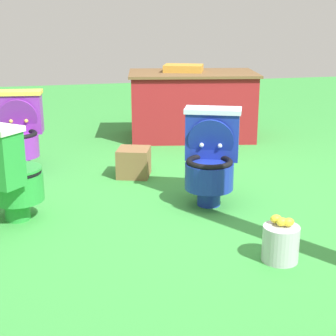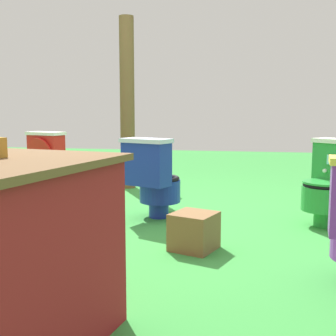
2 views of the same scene
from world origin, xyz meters
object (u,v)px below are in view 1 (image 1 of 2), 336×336
object	(u,v)px
toilet_blue	(210,156)
lemon_bucket	(281,242)
toilet_green	(6,173)
toilet_purple	(19,130)
vendor_table	(192,105)
small_crate	(134,162)

from	to	relation	value
toilet_blue	lemon_bucket	xyz separation A→B (m)	(0.10, -1.06, -0.26)
toilet_green	toilet_purple	bearing A→B (deg)	130.28
toilet_purple	toilet_green	distance (m)	1.37
toilet_green	toilet_blue	bearing A→B (deg)	44.86
vendor_table	toilet_purple	bearing A→B (deg)	-156.53
toilet_green	lemon_bucket	xyz separation A→B (m)	(1.61, -0.98, -0.25)
toilet_purple	small_crate	xyz separation A→B (m)	(1.00, -0.50, -0.24)
toilet_purple	toilet_blue	size ratio (longest dim) A/B	1.00
toilet_purple	toilet_blue	xyz separation A→B (m)	(1.47, -1.29, 0.00)
toilet_purple	small_crate	bearing A→B (deg)	160.46
small_crate	lemon_bucket	size ratio (longest dim) A/B	1.03
toilet_blue	small_crate	distance (m)	0.95
toilet_blue	lemon_bucket	bearing A→B (deg)	117.75
toilet_purple	toilet_green	bearing A→B (deg)	95.64
toilet_green	vendor_table	bearing A→B (deg)	90.13
toilet_blue	lemon_bucket	world-z (taller)	toilet_blue
toilet_green	toilet_blue	distance (m)	1.51
toilet_purple	vendor_table	xyz separation A→B (m)	(1.93, 0.84, 0.02)
vendor_table	lemon_bucket	xyz separation A→B (m)	(-0.35, -3.19, -0.28)
toilet_purple	toilet_green	xyz separation A→B (m)	(-0.04, -1.37, -0.00)
toilet_green	small_crate	bearing A→B (deg)	81.71
toilet_purple	small_crate	distance (m)	1.15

